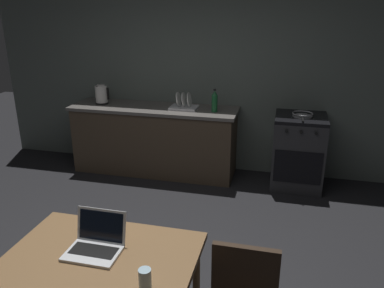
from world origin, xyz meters
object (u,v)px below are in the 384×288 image
stove_oven (298,151)px  drinking_glass (145,279)px  electric_kettle (102,95)px  frying_pan (303,115)px  dish_rack (184,105)px  laptop (95,244)px  dining_table (100,269)px  bottle (215,101)px

stove_oven → drinking_glass: bearing=-105.6°
electric_kettle → frying_pan: 2.57m
electric_kettle → drinking_glass: 3.49m
dish_rack → laptop: bearing=-86.2°
dining_table → frying_pan: 3.09m
laptop → bottle: 2.76m
laptop → drinking_glass: laptop is taller
stove_oven → bottle: bottle is taller
laptop → dining_table: bearing=-55.5°
bottle → dish_rack: bottle is taller
dish_rack → electric_kettle: bearing=180.0°
dining_table → electric_kettle: size_ratio=4.46×
bottle → drinking_glass: size_ratio=2.47×
laptop → electric_kettle: (-1.31, 2.79, 0.24)m
frying_pan → dish_rack: (-1.45, 0.03, 0.02)m
electric_kettle → drinking_glass: (1.71, -3.03, -0.23)m
drinking_glass → dish_rack: bearing=101.0°
laptop → dish_rack: size_ratio=0.94×
electric_kettle → bottle: 1.52m
dish_rack → frying_pan: bearing=-1.1°
electric_kettle → frying_pan: bearing=-0.6°
laptop → dish_rack: (-0.18, 2.79, 0.17)m
bottle → dining_table: bearing=-93.3°
drinking_glass → laptop: bearing=149.5°
stove_oven → laptop: (-1.25, -2.79, 0.33)m
frying_pan → dish_rack: dish_rack is taller
dining_table → drinking_glass: 0.41m
electric_kettle → bottle: bottle is taller
dining_table → bottle: bearing=86.7°
bottle → electric_kettle: bearing=178.1°
drinking_glass → stove_oven: bearing=74.4°
frying_pan → drinking_glass: bearing=-105.9°
frying_pan → dining_table: bearing=-113.1°
stove_oven → frying_pan: frying_pan is taller
stove_oven → electric_kettle: bearing=179.9°
stove_oven → laptop: size_ratio=2.78×
laptop → drinking_glass: size_ratio=2.81×
dining_table → laptop: bearing=126.4°
dining_table → laptop: laptop is taller
laptop → drinking_glass: (0.41, -0.24, 0.01)m
electric_kettle → drinking_glass: bearing=-60.5°
bottle → dish_rack: bearing=172.9°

